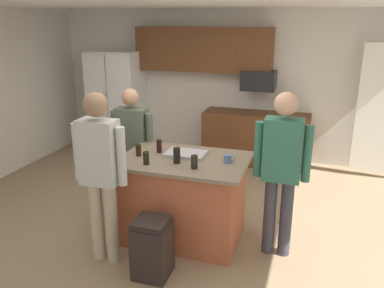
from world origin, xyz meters
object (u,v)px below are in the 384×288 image
at_px(mug_ceramic_white, 228,159).
at_px(trash_bin, 152,248).
at_px(kitchen_island, 184,199).
at_px(person_guest_right, 282,164).
at_px(person_elder_center, 132,143).
at_px(glass_dark_ale, 177,156).
at_px(microwave_over_range, 259,80).
at_px(refrigerator, 118,102).
at_px(tumbler_amber, 138,150).
at_px(person_guest_by_door, 100,167).
at_px(serving_tray, 186,154).
at_px(glass_stout_tall, 194,162).
at_px(glass_short_whisky, 159,146).
at_px(glass_pilsner, 146,158).

relative_size(mug_ceramic_white, trash_bin, 0.20).
bearing_deg(kitchen_island, person_guest_right, 0.42).
distance_m(person_elder_center, glass_dark_ale, 1.05).
bearing_deg(microwave_over_range, refrigerator, -177.39).
relative_size(microwave_over_range, tumbler_amber, 4.33).
height_order(kitchen_island, trash_bin, kitchen_island).
distance_m(person_guest_by_door, person_guest_right, 1.82).
bearing_deg(kitchen_island, serving_tray, 93.16).
height_order(glass_stout_tall, trash_bin, glass_stout_tall).
bearing_deg(refrigerator, person_guest_right, -38.87).
distance_m(refrigerator, glass_dark_ale, 3.55).
height_order(glass_stout_tall, glass_short_whisky, glass_short_whisky).
bearing_deg(glass_stout_tall, tumbler_amber, 165.52).
relative_size(person_guest_by_door, trash_bin, 2.92).
xyz_separation_m(mug_ceramic_white, serving_tray, (-0.49, 0.07, -0.02)).
bearing_deg(tumbler_amber, person_elder_center, 122.46).
distance_m(person_elder_center, mug_ceramic_white, 1.42).
height_order(kitchen_island, person_elder_center, person_elder_center).
bearing_deg(glass_stout_tall, person_elder_center, 145.55).
relative_size(person_guest_right, serving_tray, 4.01).
distance_m(person_guest_by_door, trash_bin, 0.94).
distance_m(microwave_over_range, trash_bin, 3.73).
bearing_deg(person_guest_right, glass_stout_tall, 16.00).
height_order(glass_dark_ale, trash_bin, glass_dark_ale).
distance_m(refrigerator, kitchen_island, 3.47).
xyz_separation_m(person_guest_by_door, person_guest_right, (1.69, 0.66, -0.01)).
distance_m(kitchen_island, person_guest_by_door, 1.07).
height_order(microwave_over_range, person_elder_center, person_elder_center).
xyz_separation_m(glass_pilsner, glass_stout_tall, (0.52, 0.04, 0.00)).
bearing_deg(tumbler_amber, person_guest_right, 2.46).
distance_m(person_guest_right, serving_tray, 1.06).
xyz_separation_m(refrigerator, person_guest_right, (3.26, -2.63, 0.09)).
bearing_deg(refrigerator, mug_ceramic_white, -44.07).
bearing_deg(person_elder_center, serving_tray, 4.94).
bearing_deg(person_elder_center, mug_ceramic_white, 10.41).
height_order(person_guest_right, serving_tray, person_guest_right).
height_order(microwave_over_range, glass_short_whisky, microwave_over_range).
bearing_deg(glass_dark_ale, glass_short_whisky, 139.65).
xyz_separation_m(glass_pilsner, glass_dark_ale, (0.29, 0.13, 0.02)).
bearing_deg(glass_short_whisky, glass_stout_tall, -33.78).
relative_size(glass_stout_tall, mug_ceramic_white, 1.14).
xyz_separation_m(glass_short_whisky, serving_tray, (0.33, -0.02, -0.05)).
bearing_deg(person_elder_center, glass_short_whisky, -5.84).
relative_size(microwave_over_range, kitchen_island, 0.40).
relative_size(kitchen_island, glass_dark_ale, 8.35).
bearing_deg(person_elder_center, glass_pilsner, -25.54).
xyz_separation_m(person_elder_center, tumbler_amber, (0.34, -0.54, 0.11)).
bearing_deg(refrigerator, tumbler_amber, -57.74).
bearing_deg(mug_ceramic_white, glass_pilsner, -159.61).
distance_m(microwave_over_range, glass_short_whisky, 2.77).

